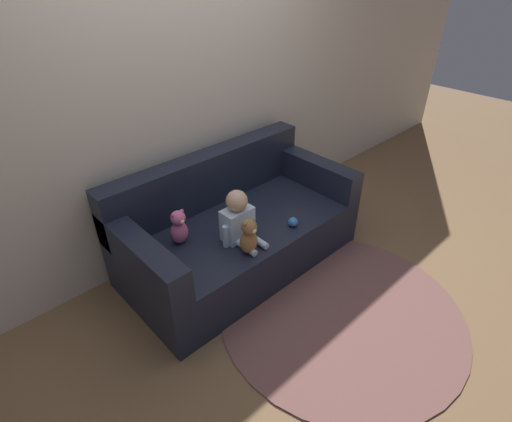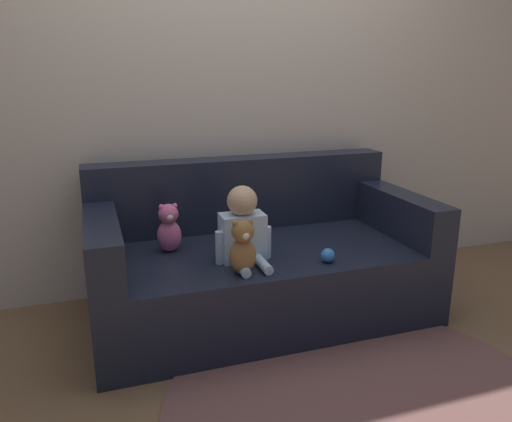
# 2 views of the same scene
# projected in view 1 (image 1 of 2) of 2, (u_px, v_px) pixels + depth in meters

# --- Properties ---
(ground_plane) EXTENTS (12.00, 12.00, 0.00)m
(ground_plane) POSITION_uv_depth(u_px,v_px,m) (241.00, 261.00, 3.25)
(ground_plane) COLOR brown
(wall_back) EXTENTS (8.00, 0.05, 2.60)m
(wall_back) POSITION_uv_depth(u_px,v_px,m) (187.00, 86.00, 2.87)
(wall_back) COLOR beige
(wall_back) RESTS_ON ground_plane
(couch) EXTENTS (1.81, 0.92, 0.83)m
(couch) POSITION_uv_depth(u_px,v_px,m) (235.00, 228.00, 3.13)
(couch) COLOR black
(couch) RESTS_ON ground_plane
(person_baby) EXTENTS (0.29, 0.32, 0.38)m
(person_baby) POSITION_uv_depth(u_px,v_px,m) (238.00, 219.00, 2.75)
(person_baby) COLOR silver
(person_baby) RESTS_ON couch
(teddy_bear_brown) EXTENTS (0.13, 0.12, 0.27)m
(teddy_bear_brown) POSITION_uv_depth(u_px,v_px,m) (249.00, 237.00, 2.63)
(teddy_bear_brown) COLOR olive
(teddy_bear_brown) RESTS_ON couch
(plush_toy_side) EXTENTS (0.13, 0.12, 0.26)m
(plush_toy_side) POSITION_uv_depth(u_px,v_px,m) (179.00, 227.00, 2.73)
(plush_toy_side) COLOR #DB6699
(plush_toy_side) RESTS_ON couch
(toy_ball) EXTENTS (0.07, 0.07, 0.07)m
(toy_ball) POSITION_uv_depth(u_px,v_px,m) (293.00, 222.00, 2.94)
(toy_ball) COLOR #337FDB
(toy_ball) RESTS_ON couch
(floor_rug) EXTENTS (1.69, 1.69, 0.01)m
(floor_rug) POSITION_uv_depth(u_px,v_px,m) (341.00, 311.00, 2.79)
(floor_rug) COLOR brown
(floor_rug) RESTS_ON ground_plane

